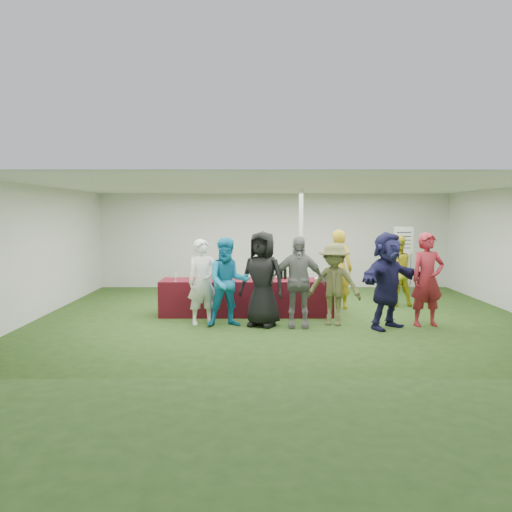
{
  "coord_description": "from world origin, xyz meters",
  "views": [
    {
      "loc": [
        -0.57,
        -10.33,
        2.16
      ],
      "look_at": [
        -0.54,
        0.08,
        1.25
      ],
      "focal_mm": 35.0,
      "sensor_mm": 36.0,
      "label": 1
    }
  ],
  "objects_px": {
    "customer_1": "(228,282)",
    "customer_6": "(427,280)",
    "staff_back": "(396,271)",
    "customer_5": "(387,280)",
    "customer_0": "(203,282)",
    "serving_table": "(247,297)",
    "wine_list_sign": "(403,245)",
    "customer_3": "(298,282)",
    "customer_4": "(334,284)",
    "dump_bucket": "(324,277)",
    "staff_pourer": "(338,269)",
    "customer_2": "(262,279)"
  },
  "relations": [
    {
      "from": "serving_table",
      "to": "customer_1",
      "type": "bearing_deg",
      "value": -107.57
    },
    {
      "from": "serving_table",
      "to": "wine_list_sign",
      "type": "xyz_separation_m",
      "value": [
        4.01,
        2.4,
        0.94
      ]
    },
    {
      "from": "dump_bucket",
      "to": "customer_6",
      "type": "bearing_deg",
      "value": -24.01
    },
    {
      "from": "customer_1",
      "to": "customer_4",
      "type": "distance_m",
      "value": 2.03
    },
    {
      "from": "customer_1",
      "to": "staff_back",
      "type": "bearing_deg",
      "value": 18.85
    },
    {
      "from": "customer_2",
      "to": "customer_4",
      "type": "distance_m",
      "value": 1.38
    },
    {
      "from": "customer_2",
      "to": "customer_5",
      "type": "distance_m",
      "value": 2.33
    },
    {
      "from": "staff_back",
      "to": "customer_1",
      "type": "distance_m",
      "value": 4.31
    },
    {
      "from": "serving_table",
      "to": "staff_pourer",
      "type": "bearing_deg",
      "value": 18.85
    },
    {
      "from": "serving_table",
      "to": "customer_3",
      "type": "height_order",
      "value": "customer_3"
    },
    {
      "from": "customer_3",
      "to": "customer_6",
      "type": "xyz_separation_m",
      "value": [
        2.47,
        0.09,
        0.03
      ]
    },
    {
      "from": "customer_3",
      "to": "customer_2",
      "type": "bearing_deg",
      "value": 173.78
    },
    {
      "from": "wine_list_sign",
      "to": "customer_1",
      "type": "distance_m",
      "value": 5.57
    },
    {
      "from": "staff_back",
      "to": "customer_0",
      "type": "xyz_separation_m",
      "value": [
        -4.27,
        -1.89,
        0.01
      ]
    },
    {
      "from": "customer_3",
      "to": "customer_5",
      "type": "distance_m",
      "value": 1.66
    },
    {
      "from": "dump_bucket",
      "to": "staff_back",
      "type": "xyz_separation_m",
      "value": [
        1.84,
        1.24,
        -0.02
      ]
    },
    {
      "from": "dump_bucket",
      "to": "customer_4",
      "type": "relative_size",
      "value": 0.15
    },
    {
      "from": "dump_bucket",
      "to": "customer_6",
      "type": "xyz_separation_m",
      "value": [
        1.85,
        -0.83,
        0.05
      ]
    },
    {
      "from": "customer_6",
      "to": "serving_table",
      "type": "bearing_deg",
      "value": 154.32
    },
    {
      "from": "customer_1",
      "to": "customer_4",
      "type": "height_order",
      "value": "customer_1"
    },
    {
      "from": "customer_5",
      "to": "customer_0",
      "type": "bearing_deg",
      "value": 136.39
    },
    {
      "from": "serving_table",
      "to": "staff_pourer",
      "type": "distance_m",
      "value": 2.22
    },
    {
      "from": "serving_table",
      "to": "customer_0",
      "type": "height_order",
      "value": "customer_0"
    },
    {
      "from": "customer_1",
      "to": "serving_table",
      "type": "bearing_deg",
      "value": 62.53
    },
    {
      "from": "wine_list_sign",
      "to": "customer_3",
      "type": "height_order",
      "value": "wine_list_sign"
    },
    {
      "from": "customer_3",
      "to": "customer_4",
      "type": "bearing_deg",
      "value": 17.39
    },
    {
      "from": "staff_pourer",
      "to": "customer_2",
      "type": "height_order",
      "value": "customer_2"
    },
    {
      "from": "customer_0",
      "to": "customer_5",
      "type": "xyz_separation_m",
      "value": [
        3.47,
        -0.37,
        0.08
      ]
    },
    {
      "from": "staff_back",
      "to": "customer_6",
      "type": "height_order",
      "value": "customer_6"
    },
    {
      "from": "wine_list_sign",
      "to": "staff_back",
      "type": "distance_m",
      "value": 1.57
    },
    {
      "from": "dump_bucket",
      "to": "customer_6",
      "type": "distance_m",
      "value": 2.03
    },
    {
      "from": "wine_list_sign",
      "to": "customer_6",
      "type": "bearing_deg",
      "value": -99.22
    },
    {
      "from": "customer_4",
      "to": "wine_list_sign",
      "type": "bearing_deg",
      "value": 70.39
    },
    {
      "from": "customer_4",
      "to": "customer_6",
      "type": "height_order",
      "value": "customer_6"
    },
    {
      "from": "serving_table",
      "to": "customer_6",
      "type": "xyz_separation_m",
      "value": [
        3.45,
        -1.05,
        0.52
      ]
    },
    {
      "from": "serving_table",
      "to": "dump_bucket",
      "type": "relative_size",
      "value": 15.51
    },
    {
      "from": "staff_pourer",
      "to": "staff_back",
      "type": "relative_size",
      "value": 1.09
    },
    {
      "from": "wine_list_sign",
      "to": "staff_pourer",
      "type": "relative_size",
      "value": 1.01
    },
    {
      "from": "staff_pourer",
      "to": "customer_6",
      "type": "bearing_deg",
      "value": 146.36
    },
    {
      "from": "wine_list_sign",
      "to": "customer_0",
      "type": "height_order",
      "value": "wine_list_sign"
    },
    {
      "from": "customer_5",
      "to": "dump_bucket",
      "type": "bearing_deg",
      "value": 97.87
    },
    {
      "from": "serving_table",
      "to": "customer_2",
      "type": "relative_size",
      "value": 1.99
    },
    {
      "from": "wine_list_sign",
      "to": "customer_6",
      "type": "xyz_separation_m",
      "value": [
        -0.56,
        -3.44,
        -0.43
      ]
    },
    {
      "from": "dump_bucket",
      "to": "customer_0",
      "type": "xyz_separation_m",
      "value": [
        -2.43,
        -0.66,
        -0.01
      ]
    },
    {
      "from": "customer_1",
      "to": "customer_6",
      "type": "height_order",
      "value": "customer_6"
    },
    {
      "from": "dump_bucket",
      "to": "serving_table",
      "type": "bearing_deg",
      "value": 172.17
    },
    {
      "from": "staff_pourer",
      "to": "customer_0",
      "type": "bearing_deg",
      "value": 46.09
    },
    {
      "from": "dump_bucket",
      "to": "customer_0",
      "type": "height_order",
      "value": "customer_0"
    },
    {
      "from": "customer_1",
      "to": "customer_6",
      "type": "bearing_deg",
      "value": -9.77
    },
    {
      "from": "staff_back",
      "to": "customer_4",
      "type": "relative_size",
      "value": 1.03
    }
  ]
}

